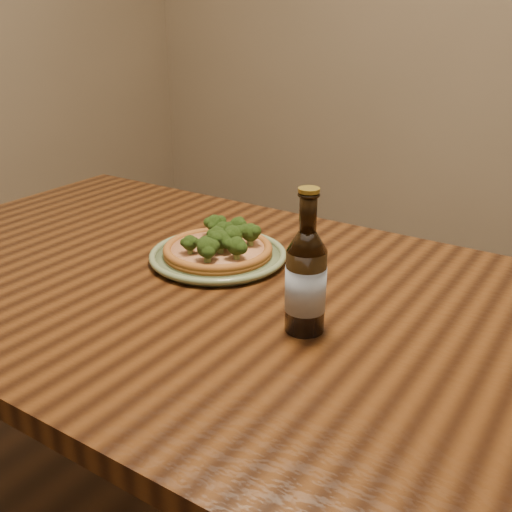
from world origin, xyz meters
The scene contains 4 objects.
table centered at (0.00, 0.10, 0.66)m, with size 1.60×0.90×0.75m.
plate centered at (-0.09, 0.20, 0.76)m, with size 0.29×0.29×0.02m.
pizza centered at (-0.08, 0.20, 0.78)m, with size 0.23×0.23×0.07m.
beer_bottle centered at (0.20, 0.04, 0.84)m, with size 0.07×0.07×0.24m.
Camera 1 is at (0.61, -0.72, 1.24)m, focal length 42.00 mm.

